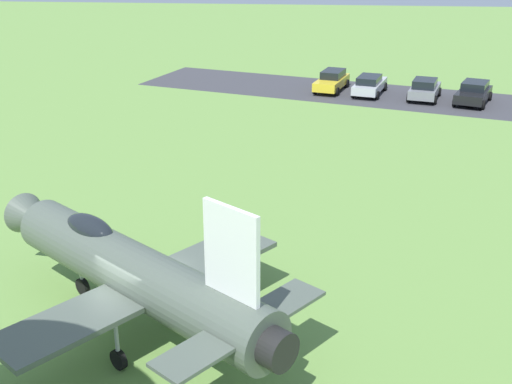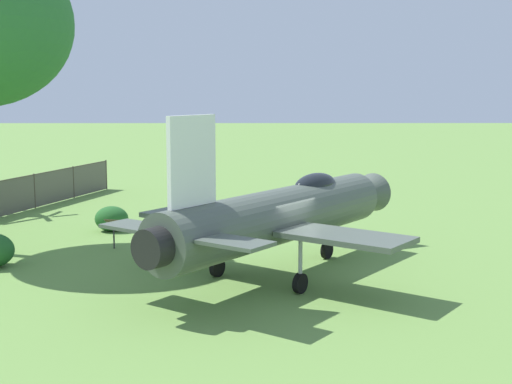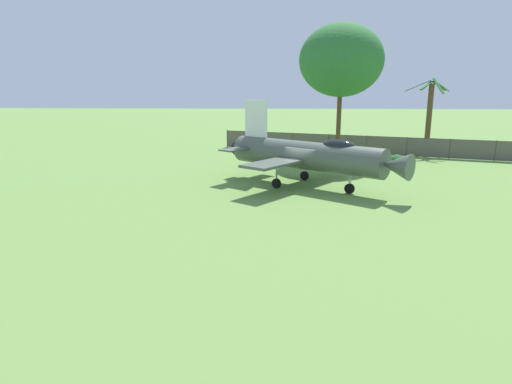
% 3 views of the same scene
% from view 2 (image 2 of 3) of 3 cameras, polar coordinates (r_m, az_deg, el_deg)
% --- Properties ---
extents(ground_plane, '(200.00, 200.00, 0.00)m').
position_cam_2_polar(ground_plane, '(22.86, 1.64, -6.83)').
color(ground_plane, '#668E42').
extents(display_jet, '(9.63, 11.32, 5.27)m').
position_cam_2_polar(display_jet, '(22.72, 2.20, -1.75)').
color(display_jet, '#4C564C').
rests_on(display_jet, ground_plane).
extents(shrub_near_fence, '(1.40, 1.15, 1.06)m').
position_cam_2_polar(shrub_near_fence, '(30.55, -11.47, -2.11)').
color(shrub_near_fence, '#235B26').
rests_on(shrub_near_fence, ground_plane).
extents(info_plaque, '(0.68, 0.53, 1.14)m').
position_cam_2_polar(info_plaque, '(27.18, -11.32, -2.70)').
color(info_plaque, '#333333').
rests_on(info_plaque, ground_plane).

